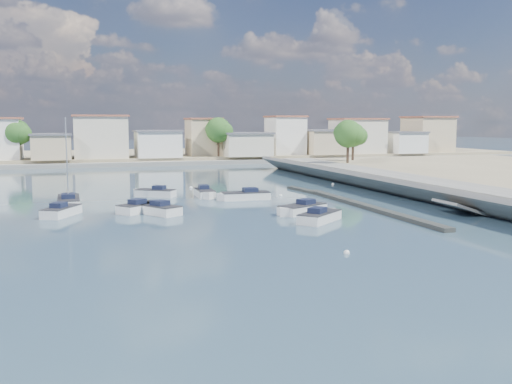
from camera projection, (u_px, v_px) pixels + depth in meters
The scene contains 17 objects.
ground at pixel (221, 181), 81.66m from camera, with size 400.00×400.00×0.00m, color #2A4055.
seawall_walkway at pixel (448, 191), 61.56m from camera, with size 5.00×90.00×1.80m, color slate.
breakwater at pixel (353, 203), 57.87m from camera, with size 2.00×31.02×0.35m.
far_shore_land at pixel (166, 156), 130.77m from camera, with size 160.00×40.00×1.40m, color gray.
far_shore_quay at pixel (182, 163), 110.94m from camera, with size 160.00×2.50×0.80m, color slate.
far_town at pixel (228, 139), 119.20m from camera, with size 113.01×12.80×8.35m.
shore_trees at pixel (227, 133), 110.00m from camera, with size 74.56×38.32×7.92m.
motorboat_a at pixel (155, 209), 52.16m from camera, with size 4.29×5.25×1.48m.
motorboat_b at pixel (143, 208), 53.24m from camera, with size 4.75×4.37×1.48m.
motorboat_c at pixel (243, 196), 61.51m from camera, with size 5.83×2.17×1.48m.
motorboat_d at pixel (301, 210), 52.03m from camera, with size 5.28×3.94×1.48m.
motorboat_e at pixel (63, 211), 51.01m from camera, with size 3.63×4.80×1.48m.
motorboat_f at pixel (154, 193), 64.04m from camera, with size 4.61×3.81×1.48m.
motorboat_g at pixel (205, 194), 63.79m from camera, with size 1.93×5.18×1.48m.
motorboat_h at pixel (321, 217), 48.06m from camera, with size 4.90×4.58×1.48m.
sailboat at pixel (69, 201), 57.49m from camera, with size 2.15×6.86×9.00m.
mooring_buoys at pixel (300, 202), 59.14m from camera, with size 19.39×39.14×0.39m.
Camera 1 is at (-19.84, -38.95, 8.30)m, focal length 40.00 mm.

